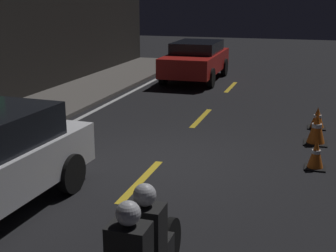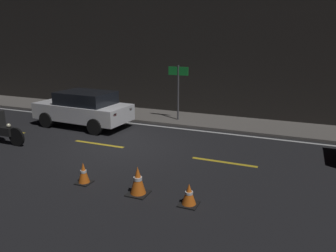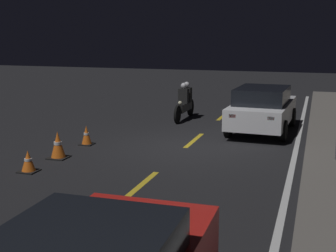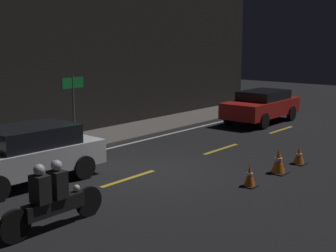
{
  "view_description": "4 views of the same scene",
  "coord_description": "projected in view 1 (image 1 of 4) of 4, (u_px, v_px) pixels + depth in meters",
  "views": [
    {
      "loc": [
        -8.03,
        -2.67,
        3.07
      ],
      "look_at": [
        -0.09,
        -0.2,
        0.75
      ],
      "focal_mm": 50.0,
      "sensor_mm": 36.0,
      "label": 1
    },
    {
      "loc": [
        5.54,
        -9.2,
        3.64
      ],
      "look_at": [
        1.68,
        -0.05,
        0.96
      ],
      "focal_mm": 35.0,
      "sensor_mm": 36.0,
      "label": 2
    },
    {
      "loc": [
        12.47,
        3.5,
        3.21
      ],
      "look_at": [
        0.71,
        -0.29,
        0.75
      ],
      "focal_mm": 50.0,
      "sensor_mm": 36.0,
      "label": 3
    },
    {
      "loc": [
        -9.66,
        -8.66,
        3.73
      ],
      "look_at": [
        0.46,
        -0.17,
        1.26
      ],
      "focal_mm": 50.0,
      "sensor_mm": 36.0,
      "label": 4
    }
  ],
  "objects": [
    {
      "name": "lane_dash_c",
      "position": [
        141.0,
        180.0,
        8.05
      ],
      "size": [
        2.0,
        0.14,
        0.01
      ],
      "color": "gold",
      "rests_on": "ground"
    },
    {
      "name": "traffic_cone_far",
      "position": [
        317.0,
        118.0,
        11.2
      ],
      "size": [
        0.43,
        0.43,
        0.52
      ],
      "color": "black",
      "rests_on": "ground"
    },
    {
      "name": "lane_dash_e",
      "position": [
        231.0,
        87.0,
        16.34
      ],
      "size": [
        2.0,
        0.14,
        0.01
      ],
      "color": "gold",
      "rests_on": "ground"
    },
    {
      "name": "lane_solid_kerb",
      "position": [
        23.0,
        147.0,
        9.84
      ],
      "size": [
        25.2,
        0.14,
        0.01
      ],
      "color": "silver",
      "rests_on": "ground"
    },
    {
      "name": "traffic_cone_mid",
      "position": [
        317.0,
        128.0,
        9.98
      ],
      "size": [
        0.49,
        0.49,
        0.71
      ],
      "color": "black",
      "rests_on": "ground"
    },
    {
      "name": "lane_dash_d",
      "position": [
        201.0,
        118.0,
        12.2
      ],
      "size": [
        2.0,
        0.14,
        0.01
      ],
      "color": "gold",
      "rests_on": "ground"
    },
    {
      "name": "traffic_cone_near",
      "position": [
        316.0,
        154.0,
        8.55
      ],
      "size": [
        0.38,
        0.38,
        0.57
      ],
      "color": "black",
      "rests_on": "ground"
    },
    {
      "name": "ground_plane",
      "position": [
        159.0,
        162.0,
        8.98
      ],
      "size": [
        56.0,
        56.0,
        0.0
      ],
      "primitive_type": "plane",
      "color": "black"
    },
    {
      "name": "taxi_red",
      "position": [
        196.0,
        59.0,
        17.53
      ],
      "size": [
        4.3,
        1.95,
        1.43
      ],
      "rotation": [
        0.0,
        0.0,
        3.15
      ],
      "color": "red",
      "rests_on": "ground"
    }
  ]
}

